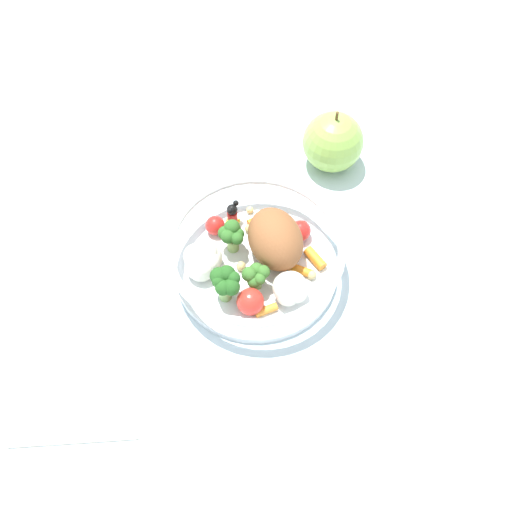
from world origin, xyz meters
name	(u,v)px	position (x,y,z in m)	size (l,w,h in m)	color
ground_plane	(252,271)	(0.00, 0.00, 0.00)	(2.40, 2.40, 0.00)	silver
food_container	(257,258)	(0.01, 0.00, 0.03)	(0.21, 0.21, 0.07)	white
loose_apple	(333,142)	(0.15, 0.14, 0.04)	(0.08, 0.08, 0.09)	#8CB74C
folded_napkin	(79,378)	(-0.22, -0.08, 0.00)	(0.13, 0.14, 0.01)	silver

